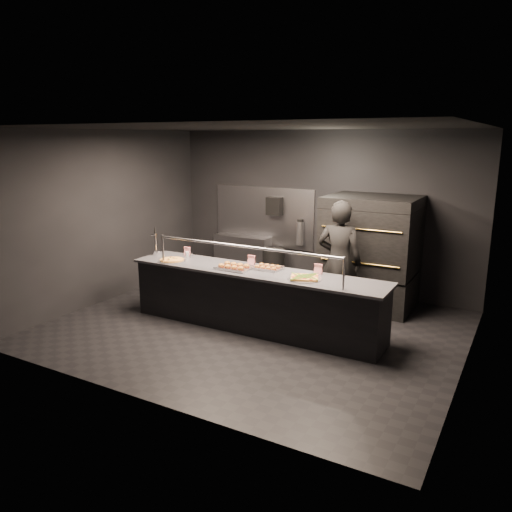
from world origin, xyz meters
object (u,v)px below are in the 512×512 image
pizza_oven (370,251)px  towel_dispenser (275,206)px  fire_extinguisher (300,233)px  beer_tap (156,247)px  prep_shelf (243,257)px  trash_bin (274,267)px  slider_tray_a (234,267)px  square_pizza (305,278)px  service_counter (255,299)px  slider_tray_b (268,268)px  worker (339,262)px  round_pizza (172,260)px

pizza_oven → towel_dispenser: size_ratio=5.46×
fire_extinguisher → beer_tap: 2.84m
prep_shelf → fire_extinguisher: (1.25, 0.08, 0.61)m
towel_dispenser → trash_bin: size_ratio=0.48×
towel_dispenser → slider_tray_a: (0.58, -2.47, -0.60)m
fire_extinguisher → beer_tap: bearing=-124.2°
square_pizza → trash_bin: square_pizza is taller
service_counter → beer_tap: 2.04m
prep_shelf → towel_dispenser: towel_dispenser is taller
square_pizza → beer_tap: bearing=177.5°
pizza_oven → slider_tray_b: bearing=-121.2°
towel_dispenser → fire_extinguisher: bearing=1.0°
worker → trash_bin: bearing=-39.7°
slider_tray_a → fire_extinguisher: bearing=90.8°
pizza_oven → trash_bin: (-2.01, 0.29, -0.60)m
pizza_oven → towel_dispenser: 2.23m
towel_dispenser → slider_tray_a: towel_dispenser is taller
towel_dispenser → worker: 2.44m
service_counter → round_pizza: service_counter is taller
beer_tap → slider_tray_a: bearing=-4.5°
fire_extinguisher → slider_tray_b: size_ratio=1.13×
slider_tray_a → slider_tray_b: 0.51m
pizza_oven → trash_bin: pizza_oven is taller
pizza_oven → prep_shelf: size_ratio=1.59×
towel_dispenser → square_pizza: 3.08m
beer_tap → square_pizza: 2.81m
round_pizza → slider_tray_b: (1.59, 0.30, 0.01)m
beer_tap → slider_tray_a: (1.63, -0.13, -0.11)m
prep_shelf → slider_tray_a: (1.28, -2.40, 0.50)m
beer_tap → worker: size_ratio=0.26×
prep_shelf → beer_tap: 2.38m
prep_shelf → trash_bin: size_ratio=1.65×
slider_tray_b → worker: size_ratio=0.23×
prep_shelf → square_pizza: 3.46m
towel_dispenser → fire_extinguisher: towel_dispenser is taller
slider_tray_b → towel_dispenser: bearing=114.9°
service_counter → square_pizza: service_counter is taller
beer_tap → worker: 3.07m
pizza_oven → prep_shelf: 2.88m
beer_tap → slider_tray_b: (2.09, 0.10, -0.12)m
service_counter → slider_tray_a: (-0.32, -0.08, 0.49)m
trash_bin → beer_tap: bearing=-117.9°
trash_bin → slider_tray_a: bearing=-77.7°
service_counter → slider_tray_b: size_ratio=9.16×
fire_extinguisher → square_pizza: (1.20, -2.47, -0.12)m
fire_extinguisher → worker: (1.33, -1.44, -0.09)m
fire_extinguisher → pizza_oven: bearing=-17.9°
beer_tap → trash_bin: beer_tap is taller
slider_tray_b → square_pizza: bearing=-17.6°
towel_dispenser → beer_tap: towel_dispenser is taller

